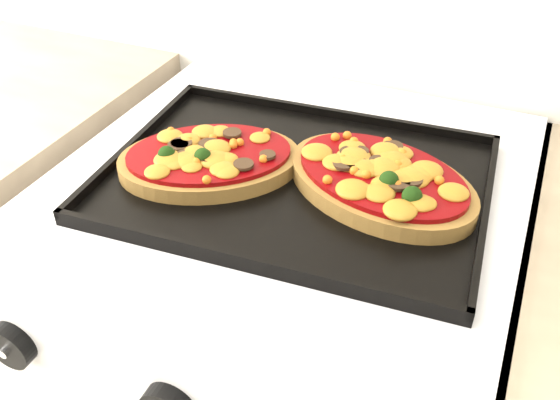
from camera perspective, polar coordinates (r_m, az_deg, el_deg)
The scene contains 6 objects.
stove at distance 1.12m, azimuth 0.76°, elevation -17.28°, with size 0.60×0.60×0.91m, color white.
control_panel at distance 0.64m, azimuth -10.35°, elevation -16.50°, with size 0.60×0.02×0.09m, color white.
knob_left at distance 0.72m, azimuth -23.36°, elevation -12.12°, with size 0.05×0.05×0.02m, color black.
baking_tray at distance 0.78m, azimuth 1.47°, elevation 2.11°, with size 0.47×0.35×0.02m, color black.
pizza_left at distance 0.80m, azimuth -6.49°, elevation 3.87°, with size 0.23×0.16×0.03m, color olive, non-canonical shape.
pizza_right at distance 0.76m, azimuth 9.23°, elevation 1.95°, with size 0.25×0.16×0.04m, color olive, non-canonical shape.
Camera 1 is at (0.30, 1.08, 1.36)m, focal length 40.00 mm.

